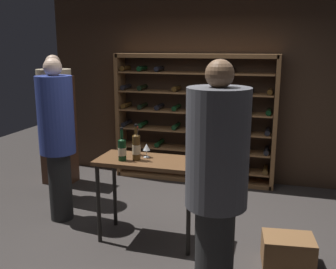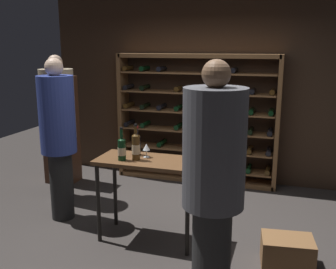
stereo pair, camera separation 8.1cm
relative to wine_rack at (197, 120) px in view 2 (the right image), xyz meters
name	(u,v)px [view 2 (the right image)]	position (x,y,z in m)	size (l,w,h in m)	color
ground_plane	(176,239)	(0.24, -1.94, -0.96)	(10.29, 10.29, 0.00)	#383330
back_wall	(216,87)	(0.24, 0.21, 0.49)	(5.27, 0.10, 2.90)	#3D2B1E
wine_rack	(197,120)	(0.00, 0.00, 0.00)	(2.46, 0.32, 1.94)	brown
tasting_table	(148,171)	(-0.05, -2.00, -0.19)	(1.07, 0.52, 0.90)	brown
person_guest_plum_blouse	(59,121)	(-1.60, -1.24, 0.12)	(0.44, 0.44, 1.95)	#242424
person_guest_khaki	(213,176)	(0.80, -2.85, 0.12)	(0.48, 0.49, 1.97)	#262626
person_bystander_red_print	(58,132)	(-1.24, -1.81, 0.11)	(0.42, 0.42, 1.93)	black
wine_crate	(287,252)	(1.40, -2.11, -0.82)	(0.48, 0.34, 0.28)	brown
display_cabinet	(61,130)	(-1.95, -0.67, -0.15)	(0.44, 0.36, 1.62)	#4C2D1E
wine_bottle_red_label	(137,145)	(-0.22, -1.88, 0.05)	(0.07, 0.07, 0.32)	black
wine_bottle_black_capsule	(136,147)	(-0.16, -2.06, 0.08)	(0.09, 0.09, 0.38)	#4C3314
wine_bottle_gold_foil	(122,149)	(-0.29, -2.11, 0.06)	(0.09, 0.09, 0.35)	black
wine_glass_stemmed_right	(146,148)	(-0.09, -1.93, 0.05)	(0.08, 0.08, 0.15)	silver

